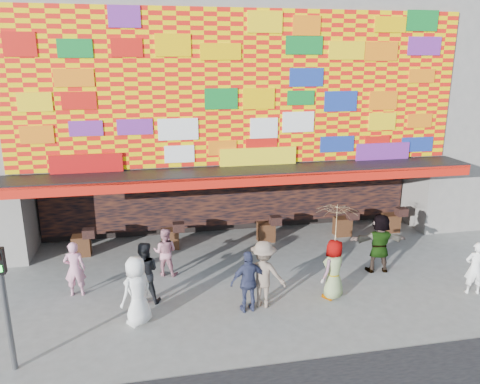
% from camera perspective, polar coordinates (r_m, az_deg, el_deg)
% --- Properties ---
extents(ground, '(90.00, 90.00, 0.00)m').
position_cam_1_polar(ground, '(13.17, 3.96, -13.64)').
color(ground, slate).
rests_on(ground, ground).
extents(shop_building, '(15.20, 9.40, 10.00)m').
position_cam_1_polar(shop_building, '(19.49, -2.21, 12.25)').
color(shop_building, gray).
rests_on(shop_building, ground).
extents(signal_left, '(0.22, 0.20, 3.00)m').
position_cam_1_polar(signal_left, '(11.03, -26.87, -10.79)').
color(signal_left, '#59595B').
rests_on(signal_left, ground).
extents(ped_a, '(1.05, 1.01, 1.81)m').
position_cam_1_polar(ped_a, '(12.22, -12.47, -11.69)').
color(ped_a, white).
rests_on(ped_a, ground).
extents(ped_b, '(0.60, 0.40, 1.61)m').
position_cam_1_polar(ped_b, '(14.10, -19.50, -8.82)').
color(ped_b, pink).
rests_on(ped_b, ground).
extents(ped_c, '(0.92, 0.75, 1.76)m').
position_cam_1_polar(ped_c, '(13.18, -11.63, -9.63)').
color(ped_c, black).
rests_on(ped_c, ground).
extents(ped_d, '(1.39, 1.12, 1.87)m').
position_cam_1_polar(ped_d, '(12.74, 2.87, -9.97)').
color(ped_d, '#7D6A5B').
rests_on(ped_d, ground).
extents(ped_e, '(1.04, 0.53, 1.70)m').
position_cam_1_polar(ped_e, '(12.52, 1.07, -10.87)').
color(ped_e, '#303555').
rests_on(ped_e, ground).
extents(ped_f, '(1.82, 0.79, 1.90)m').
position_cam_1_polar(ped_f, '(15.32, 16.63, -5.96)').
color(ped_f, gray).
rests_on(ped_f, ground).
extents(ped_g, '(1.00, 0.92, 1.72)m').
position_cam_1_polar(ped_g, '(13.42, 11.34, -9.22)').
color(ped_g, gray).
rests_on(ped_g, ground).
extents(ped_h, '(0.65, 0.51, 1.56)m').
position_cam_1_polar(ped_h, '(14.99, 26.74, -8.27)').
color(ped_h, white).
rests_on(ped_h, ground).
extents(ped_i, '(0.88, 0.77, 1.52)m').
position_cam_1_polar(ped_i, '(14.70, -9.11, -7.22)').
color(ped_i, '#C68090').
rests_on(ped_i, ground).
extents(parasol, '(1.44, 1.45, 1.98)m').
position_cam_1_polar(parasol, '(12.91, 11.67, -3.76)').
color(parasol, '#D6BA87').
rests_on(parasol, ground).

